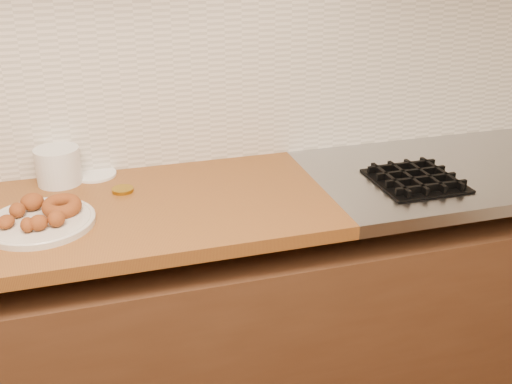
# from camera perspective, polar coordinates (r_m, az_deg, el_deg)

# --- Properties ---
(wall_back) EXTENTS (4.00, 0.02, 2.70)m
(wall_back) POSITION_cam_1_polar(r_m,az_deg,el_deg) (1.94, -11.58, 15.06)
(wall_back) COLOR #BEAF95
(wall_back) RESTS_ON ground
(base_cabinet) EXTENTS (3.60, 0.60, 0.77)m
(base_cabinet) POSITION_cam_1_polar(r_m,az_deg,el_deg) (2.04, -8.36, -14.08)
(base_cabinet) COLOR #4F2F1C
(base_cabinet) RESTS_ON floor
(stovetop) EXTENTS (1.30, 0.62, 0.04)m
(stovetop) POSITION_cam_1_polar(r_m,az_deg,el_deg) (2.21, 21.66, 2.25)
(stovetop) COLOR #9EA0A5
(stovetop) RESTS_ON base_cabinet
(backsplash) EXTENTS (3.60, 0.02, 0.60)m
(backsplash) POSITION_cam_1_polar(r_m,az_deg,el_deg) (1.96, -11.17, 10.68)
(backsplash) COLOR silver
(backsplash) RESTS_ON wall_back
(burner_grates) EXTENTS (0.91, 0.26, 0.03)m
(burner_grates) POSITION_cam_1_polar(r_m,az_deg,el_deg) (2.13, 22.51, 2.18)
(burner_grates) COLOR black
(burner_grates) RESTS_ON stovetop
(donut_plate) EXTENTS (0.29, 0.29, 0.02)m
(donut_plate) POSITION_cam_1_polar(r_m,az_deg,el_deg) (1.71, -19.85, -2.73)
(donut_plate) COLOR beige
(donut_plate) RESTS_ON butcher_block
(ring_donut) EXTENTS (0.11, 0.12, 0.05)m
(ring_donut) POSITION_cam_1_polar(r_m,az_deg,el_deg) (1.73, -18.03, -1.27)
(ring_donut) COLOR brown
(ring_donut) RESTS_ON donut_plate
(fried_dough_chunks) EXTENTS (0.19, 0.20, 0.05)m
(fried_dough_chunks) POSITION_cam_1_polar(r_m,az_deg,el_deg) (1.70, -20.67, -1.93)
(fried_dough_chunks) COLOR brown
(fried_dough_chunks) RESTS_ON donut_plate
(plastic_tub) EXTENTS (0.16, 0.16, 0.11)m
(plastic_tub) POSITION_cam_1_polar(r_m,az_deg,el_deg) (1.95, -18.32, 2.38)
(plastic_tub) COLOR silver
(plastic_tub) RESTS_ON butcher_block
(tub_lid) EXTENTS (0.17, 0.17, 0.01)m
(tub_lid) POSITION_cam_1_polar(r_m,az_deg,el_deg) (2.00, -15.07, 1.63)
(tub_lid) COLOR white
(tub_lid) RESTS_ON butcher_block
(brass_jar_lid) EXTENTS (0.09, 0.09, 0.01)m
(brass_jar_lid) POSITION_cam_1_polar(r_m,az_deg,el_deg) (1.86, -12.58, 0.20)
(brass_jar_lid) COLOR olive
(brass_jar_lid) RESTS_ON butcher_block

